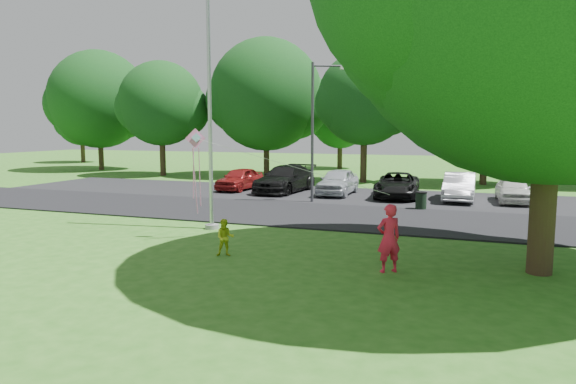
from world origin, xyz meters
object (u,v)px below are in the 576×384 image
(woman, at_px, (389,238))
(kite, at_px, (199,152))
(street_lamp, at_px, (318,119))
(child_yellow, at_px, (225,238))
(trash_can, at_px, (421,201))
(flagpole, at_px, (210,113))

(woman, height_order, kite, kite)
(street_lamp, relative_size, child_yellow, 6.31)
(trash_can, bearing_deg, street_lamp, 173.30)
(trash_can, relative_size, kite, 0.12)
(trash_can, xyz_separation_m, woman, (0.18, -10.52, 0.46))
(flagpole, relative_size, kite, 1.47)
(street_lamp, distance_m, woman, 12.65)
(trash_can, relative_size, child_yellow, 0.77)
(flagpole, relative_size, trash_can, 12.19)
(kite, bearing_deg, child_yellow, -73.61)
(trash_can, height_order, child_yellow, child_yellow)
(child_yellow, height_order, kite, kite)
(woman, height_order, child_yellow, woman)
(kite, bearing_deg, street_lamp, 52.76)
(woman, relative_size, kite, 0.26)
(street_lamp, bearing_deg, woman, -89.63)
(street_lamp, relative_size, kite, 0.99)
(flagpole, height_order, child_yellow, flagpole)
(street_lamp, xyz_separation_m, trash_can, (4.98, -0.59, -3.64))
(trash_can, bearing_deg, flagpole, -134.05)
(kite, bearing_deg, woman, -45.32)
(trash_can, height_order, woman, woman)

